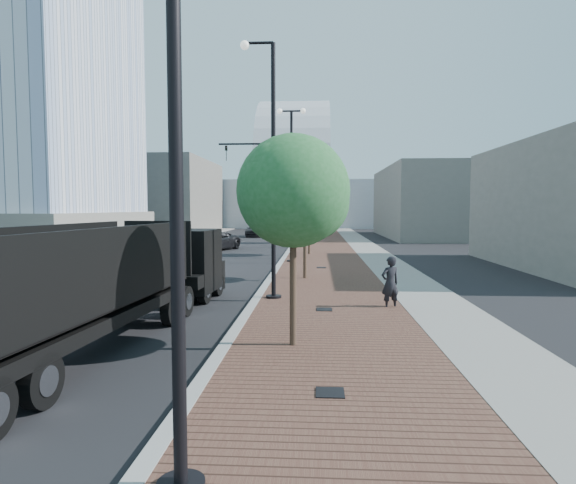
# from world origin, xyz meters

# --- Properties ---
(ground) EXTENTS (220.00, 220.00, 0.00)m
(ground) POSITION_xyz_m (0.00, 0.00, 0.00)
(ground) COLOR black
(sidewalk) EXTENTS (7.00, 140.00, 0.12)m
(sidewalk) POSITION_xyz_m (3.50, 40.00, 0.06)
(sidewalk) COLOR #4C2D23
(sidewalk) RESTS_ON ground
(concrete_strip) EXTENTS (2.40, 140.00, 0.13)m
(concrete_strip) POSITION_xyz_m (6.20, 40.00, 0.07)
(concrete_strip) COLOR slate
(concrete_strip) RESTS_ON ground
(curb) EXTENTS (0.30, 140.00, 0.14)m
(curb) POSITION_xyz_m (0.00, 40.00, 0.07)
(curb) COLOR gray
(curb) RESTS_ON ground
(west_sidewalk) EXTENTS (4.00, 140.00, 0.12)m
(west_sidewalk) POSITION_xyz_m (-13.00, 40.00, 0.06)
(west_sidewalk) COLOR slate
(west_sidewalk) RESTS_ON ground
(dump_truck) EXTENTS (3.07, 13.42, 2.96)m
(dump_truck) POSITION_xyz_m (-2.87, 6.68, 1.25)
(dump_truck) COLOR black
(dump_truck) RESTS_ON ground
(white_sedan) EXTENTS (1.75, 4.08, 1.31)m
(white_sedan) POSITION_xyz_m (-4.39, 16.94, 0.65)
(white_sedan) COLOR white
(white_sedan) RESTS_ON ground
(dark_car_mid) EXTENTS (4.15, 5.80, 1.47)m
(dark_car_mid) POSITION_xyz_m (-6.12, 30.74, 0.73)
(dark_car_mid) COLOR black
(dark_car_mid) RESTS_ON ground
(dark_car_far) EXTENTS (2.21, 5.20, 1.49)m
(dark_car_far) POSITION_xyz_m (-4.96, 49.43, 0.75)
(dark_car_far) COLOR black
(dark_car_far) RESTS_ON ground
(pedestrian) EXTENTS (0.77, 0.65, 1.78)m
(pedestrian) POSITION_xyz_m (4.57, 8.67, 0.89)
(pedestrian) COLOR black
(pedestrian) RESTS_ON ground
(streetlight_0) EXTENTS (1.72, 0.56, 9.28)m
(streetlight_0) POSITION_xyz_m (0.60, -2.00, 4.82)
(streetlight_0) COLOR black
(streetlight_0) RESTS_ON ground
(streetlight_1) EXTENTS (1.44, 0.56, 9.21)m
(streetlight_1) POSITION_xyz_m (0.49, 10.00, 4.34)
(streetlight_1) COLOR black
(streetlight_1) RESTS_ON ground
(streetlight_2) EXTENTS (1.72, 0.56, 9.28)m
(streetlight_2) POSITION_xyz_m (0.60, 22.00, 4.82)
(streetlight_2) COLOR black
(streetlight_2) RESTS_ON ground
(streetlight_3) EXTENTS (1.44, 0.56, 9.21)m
(streetlight_3) POSITION_xyz_m (0.49, 34.00, 4.34)
(streetlight_3) COLOR black
(streetlight_3) RESTS_ON ground
(streetlight_4) EXTENTS (1.72, 0.56, 9.28)m
(streetlight_4) POSITION_xyz_m (0.60, 46.00, 4.82)
(streetlight_4) COLOR black
(streetlight_4) RESTS_ON ground
(traffic_mast) EXTENTS (5.09, 0.20, 8.00)m
(traffic_mast) POSITION_xyz_m (-0.30, 25.00, 4.98)
(traffic_mast) COLOR black
(traffic_mast) RESTS_ON ground
(tree_0) EXTENTS (2.65, 2.65, 5.07)m
(tree_0) POSITION_xyz_m (1.65, 4.02, 3.74)
(tree_0) COLOR #382619
(tree_0) RESTS_ON ground
(tree_1) EXTENTS (2.54, 2.52, 4.72)m
(tree_1) POSITION_xyz_m (1.65, 15.02, 3.45)
(tree_1) COLOR #382619
(tree_1) RESTS_ON ground
(tree_2) EXTENTS (2.60, 2.59, 5.05)m
(tree_2) POSITION_xyz_m (1.65, 27.02, 3.74)
(tree_2) COLOR #382619
(tree_2) RESTS_ON ground
(tree_3) EXTENTS (2.27, 2.20, 4.99)m
(tree_3) POSITION_xyz_m (1.65, 39.02, 3.87)
(tree_3) COLOR #382619
(tree_3) RESTS_ON ground
(tower_podium) EXTENTS (19.00, 19.00, 3.00)m
(tower_podium) POSITION_xyz_m (-24.00, 32.00, 1.50)
(tower_podium) COLOR slate
(tower_podium) RESTS_ON ground
(convention_center) EXTENTS (50.00, 30.00, 50.00)m
(convention_center) POSITION_xyz_m (-2.00, 85.00, 6.00)
(convention_center) COLOR #B0B3BA
(convention_center) RESTS_ON ground
(commercial_block_nw) EXTENTS (14.00, 20.00, 10.00)m
(commercial_block_nw) POSITION_xyz_m (-20.00, 60.00, 5.00)
(commercial_block_nw) COLOR #625F58
(commercial_block_nw) RESTS_ON ground
(commercial_block_ne) EXTENTS (12.00, 22.00, 8.00)m
(commercial_block_ne) POSITION_xyz_m (16.00, 50.00, 4.00)
(commercial_block_ne) COLOR #65625B
(commercial_block_ne) RESTS_ON ground
(utility_cover_0) EXTENTS (0.50, 0.50, 0.02)m
(utility_cover_0) POSITION_xyz_m (2.40, 1.00, 0.13)
(utility_cover_0) COLOR black
(utility_cover_0) RESTS_ON sidewalk
(utility_cover_1) EXTENTS (0.50, 0.50, 0.02)m
(utility_cover_1) POSITION_xyz_m (2.40, 8.00, 0.13)
(utility_cover_1) COLOR black
(utility_cover_1) RESTS_ON sidewalk
(utility_cover_2) EXTENTS (0.50, 0.50, 0.02)m
(utility_cover_2) POSITION_xyz_m (2.40, 19.00, 0.13)
(utility_cover_2) COLOR black
(utility_cover_2) RESTS_ON sidewalk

